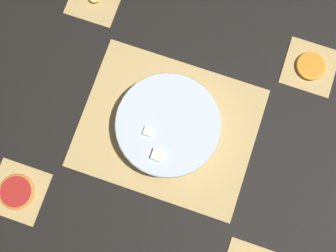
% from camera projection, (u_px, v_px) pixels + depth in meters
% --- Properties ---
extents(ground_plane, '(6.00, 6.00, 0.00)m').
position_uv_depth(ground_plane, '(168.00, 128.00, 1.06)').
color(ground_plane, black).
extents(bamboo_mat_center, '(0.46, 0.37, 0.01)m').
position_uv_depth(bamboo_mat_center, '(168.00, 128.00, 1.05)').
color(bamboo_mat_center, tan).
rests_on(bamboo_mat_center, ground_plane).
extents(coaster_mat_near_left, '(0.14, 0.14, 0.01)m').
position_uv_depth(coaster_mat_near_left, '(18.00, 192.00, 1.03)').
color(coaster_mat_near_left, tan).
rests_on(coaster_mat_near_left, ground_plane).
extents(coaster_mat_far_right, '(0.14, 0.14, 0.01)m').
position_uv_depth(coaster_mat_far_right, '(310.00, 67.00, 1.08)').
color(coaster_mat_far_right, tan).
rests_on(coaster_mat_far_right, ground_plane).
extents(fruit_salad_bowl, '(0.28, 0.28, 0.06)m').
position_uv_depth(fruit_salad_bowl, '(168.00, 126.00, 1.02)').
color(fruit_salad_bowl, silver).
rests_on(fruit_salad_bowl, bamboo_mat_center).
extents(orange_slice_whole, '(0.08, 0.08, 0.01)m').
position_uv_depth(orange_slice_whole, '(311.00, 66.00, 1.08)').
color(orange_slice_whole, orange).
rests_on(orange_slice_whole, coaster_mat_far_right).
extents(grapefruit_slice, '(0.09, 0.09, 0.01)m').
position_uv_depth(grapefruit_slice, '(17.00, 192.00, 1.02)').
color(grapefruit_slice, '#B2231E').
rests_on(grapefruit_slice, coaster_mat_near_left).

